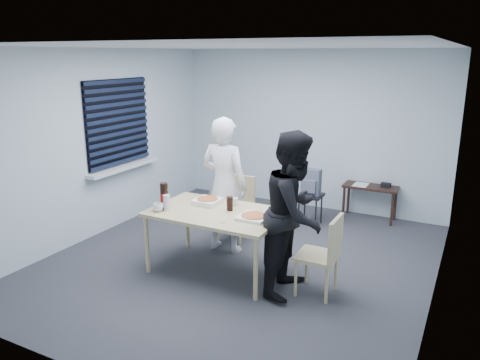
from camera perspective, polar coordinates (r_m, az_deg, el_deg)
The scene contains 19 objects.
room at distance 7.11m, azimuth -14.40°, elevation 5.93°, with size 5.00×5.00×5.00m.
dining_table at distance 5.48m, azimuth -2.83°, elevation -4.41°, with size 1.54×0.97×0.75m.
chair_far at distance 6.51m, azimuth -0.28°, elevation -2.83°, with size 0.42×0.42×0.89m.
chair_right at distance 5.07m, azimuth 10.34°, elevation -8.46°, with size 0.42×0.42×0.89m.
person_white at distance 6.02m, azimuth -1.93°, elevation -0.64°, with size 0.65×0.42×1.77m, color silver.
person_black at distance 5.00m, azimuth 6.67°, elevation -4.05°, with size 0.86×0.47×1.77m, color black.
side_table at distance 7.53m, azimuth 15.60°, elevation -1.28°, with size 0.82×0.36×0.55m.
stool at distance 7.13m, azimuth 8.58°, elevation -2.57°, with size 0.35×0.35×0.48m.
backpack at distance 7.04m, azimuth 8.65°, elevation -0.27°, with size 0.28×0.20×0.39m.
pizza_box_a at distance 5.71m, azimuth -3.97°, elevation -2.60°, with size 0.30×0.30×0.07m.
pizza_box_b at distance 5.20m, azimuth 1.68°, elevation -4.52°, with size 0.32×0.32×0.05m.
mug_a at distance 5.52m, azimuth -9.95°, elevation -3.29°, with size 0.12×0.12×0.10m, color white.
mug_b at distance 5.65m, azimuth -0.70°, elevation -2.64°, with size 0.10×0.10×0.09m, color white.
cola_glass at distance 5.45m, azimuth -1.26°, elevation -2.90°, with size 0.08×0.08×0.17m, color black.
soda_bottle at distance 5.58m, azimuth -9.22°, elevation -1.96°, with size 0.10×0.10×0.31m.
plastic_cups at distance 5.52m, azimuth -8.93°, elevation -2.74°, with size 0.08×0.08×0.19m, color silver.
rubber_band at distance 5.08m, azimuth -2.15°, elevation -5.26°, with size 0.06×0.06×0.00m, color red.
papers at distance 7.52m, azimuth 14.50°, elevation -0.55°, with size 0.21×0.29×0.00m, color white.
black_box at distance 7.50m, azimuth 17.36°, elevation -0.59°, with size 0.14×0.10×0.06m, color black.
Camera 1 is at (2.50, -4.83, 2.52)m, focal length 35.00 mm.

